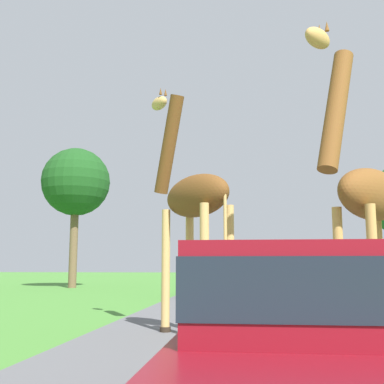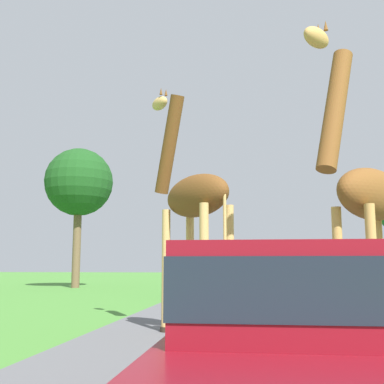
{
  "view_description": "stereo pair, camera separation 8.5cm",
  "coord_description": "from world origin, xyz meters",
  "px_view_note": "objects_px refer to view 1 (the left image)",
  "views": [
    {
      "loc": [
        -0.72,
        0.74,
        1.32
      ],
      "look_at": [
        -1.81,
        10.09,
        2.74
      ],
      "focal_mm": 45.0,
      "sensor_mm": 36.0,
      "label": 1
    },
    {
      "loc": [
        -0.64,
        0.75,
        1.32
      ],
      "look_at": [
        -1.81,
        10.09,
        2.74
      ],
      "focal_mm": 45.0,
      "sensor_mm": 36.0,
      "label": 2
    }
  ],
  "objects_px": {
    "car_queue_left": "(344,280)",
    "tree_centre_back": "(76,183)",
    "car_lead_maroon": "(322,347)",
    "car_queue_right": "(220,277)",
    "giraffe_near_road": "(192,200)",
    "giraffe_companion": "(368,193)"
  },
  "relations": [
    {
      "from": "car_lead_maroon",
      "to": "car_queue_left",
      "type": "relative_size",
      "value": 0.98
    },
    {
      "from": "giraffe_near_road",
      "to": "tree_centre_back",
      "type": "bearing_deg",
      "value": 76.13
    },
    {
      "from": "tree_centre_back",
      "to": "giraffe_near_road",
      "type": "bearing_deg",
      "value": -62.89
    },
    {
      "from": "giraffe_near_road",
      "to": "tree_centre_back",
      "type": "relative_size",
      "value": 0.66
    },
    {
      "from": "car_lead_maroon",
      "to": "tree_centre_back",
      "type": "height_order",
      "value": "tree_centre_back"
    },
    {
      "from": "car_lead_maroon",
      "to": "tree_centre_back",
      "type": "relative_size",
      "value": 0.58
    },
    {
      "from": "giraffe_near_road",
      "to": "car_queue_right",
      "type": "distance_m",
      "value": 11.37
    },
    {
      "from": "car_queue_left",
      "to": "tree_centre_back",
      "type": "height_order",
      "value": "tree_centre_back"
    },
    {
      "from": "car_queue_left",
      "to": "tree_centre_back",
      "type": "relative_size",
      "value": 0.59
    },
    {
      "from": "car_lead_maroon",
      "to": "car_queue_left",
      "type": "distance_m",
      "value": 14.62
    },
    {
      "from": "giraffe_near_road",
      "to": "giraffe_companion",
      "type": "xyz_separation_m",
      "value": [
        3.05,
        -1.48,
        -0.13
      ]
    },
    {
      "from": "giraffe_companion",
      "to": "car_queue_right",
      "type": "bearing_deg",
      "value": -35.27
    },
    {
      "from": "car_lead_maroon",
      "to": "car_queue_left",
      "type": "bearing_deg",
      "value": 78.66
    },
    {
      "from": "giraffe_companion",
      "to": "car_lead_maroon",
      "type": "distance_m",
      "value": 5.0
    },
    {
      "from": "giraffe_companion",
      "to": "car_lead_maroon",
      "type": "xyz_separation_m",
      "value": [
        -1.45,
        -4.48,
        -1.7
      ]
    },
    {
      "from": "car_queue_right",
      "to": "car_queue_left",
      "type": "height_order",
      "value": "car_queue_right"
    },
    {
      "from": "car_lead_maroon",
      "to": "car_queue_right",
      "type": "xyz_separation_m",
      "value": [
        -1.71,
        17.19,
        0.04
      ]
    },
    {
      "from": "car_queue_right",
      "to": "giraffe_near_road",
      "type": "bearing_deg",
      "value": -89.39
    },
    {
      "from": "car_queue_right",
      "to": "tree_centre_back",
      "type": "xyz_separation_m",
      "value": [
        -8.76,
        6.11,
        5.25
      ]
    },
    {
      "from": "car_queue_left",
      "to": "car_lead_maroon",
      "type": "bearing_deg",
      "value": -101.34
    },
    {
      "from": "car_queue_left",
      "to": "tree_centre_back",
      "type": "xyz_separation_m",
      "value": [
        -13.35,
        8.97,
        5.29
      ]
    },
    {
      "from": "giraffe_companion",
      "to": "tree_centre_back",
      "type": "bearing_deg",
      "value": -16.9
    }
  ]
}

